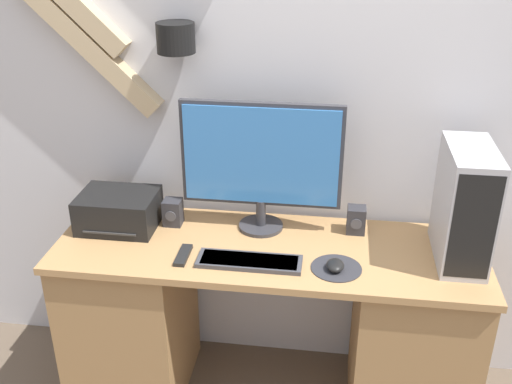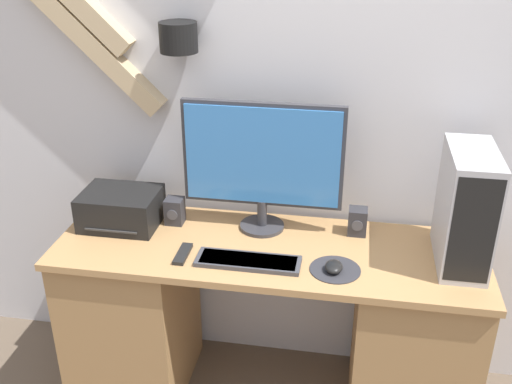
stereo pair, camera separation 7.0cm
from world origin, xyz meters
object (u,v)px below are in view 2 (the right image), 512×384
Objects in this scene: mouse at (334,267)px; printer at (121,209)px; computer_tower at (466,209)px; remote_control at (183,254)px; speaker_left at (175,211)px; monitor at (262,160)px; keyboard at (248,261)px; speaker_right at (357,221)px.

printer is at bearing 166.66° from mouse.
remote_control is (-1.07, -0.15, -0.22)m from computer_tower.
computer_tower is at bearing -5.31° from speaker_left.
monitor reaches higher than remote_control.
monitor is 1.46× the size of computer_tower.
speaker_left is at bearing 144.29° from keyboard.
speaker_left is (0.22, 0.05, -0.02)m from printer.
keyboard is at bearing -20.07° from printer.
monitor is 7.36× the size of mouse.
speaker_right is at bearing 75.47° from mouse.
computer_tower is 3.96× the size of speaker_right.
mouse is (0.33, -0.00, 0.01)m from keyboard.
monitor is 0.42m from keyboard.
printer is at bearing 148.03° from remote_control.
mouse is 0.28× the size of printer.
speaker_left is at bearing 12.65° from printer.
monitor reaches higher than mouse.
monitor is 5.76× the size of speaker_left.
speaker_left is at bearing -177.19° from speaker_right.
speaker_right reaches higher than mouse.
computer_tower is (0.47, 0.16, 0.21)m from mouse.
remote_control is (-0.27, -0.28, -0.31)m from monitor.
mouse is (0.32, -0.30, -0.30)m from monitor.
monitor is 0.53m from mouse.
speaker_right is at bearing 159.36° from computer_tower.
printer reaches higher than remote_control.
speaker_left reaches higher than keyboard.
keyboard is at bearing -2.39° from remote_control.
monitor is 2.05× the size of printer.
printer is at bearing -174.97° from speaker_right.
mouse is at bearing -42.39° from monitor.
monitor reaches higher than computer_tower.
keyboard is at bearing -35.71° from speaker_left.
printer is at bearing -172.99° from monitor.
keyboard is at bearing -168.77° from computer_tower.
mouse is 0.32m from speaker_right.
speaker_right reaches higher than remote_control.
keyboard is at bearing -91.38° from monitor.
remote_control is at bearing 178.78° from mouse.
speaker_right reaches higher than keyboard.
monitor reaches higher than speaker_left.
keyboard is 1.25× the size of printer.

